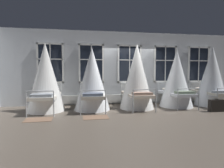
# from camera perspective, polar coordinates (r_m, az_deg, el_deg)

# --- Properties ---
(ground) EXTENTS (20.06, 20.06, 0.00)m
(ground) POSITION_cam_1_polar(r_m,az_deg,el_deg) (7.35, 7.77, -7.57)
(ground) COLOR brown
(back_wall_with_windows) EXTENTS (11.03, 0.10, 3.24)m
(back_wall_with_windows) POSITION_cam_1_polar(r_m,az_deg,el_deg) (8.46, 5.28, 4.94)
(back_wall_with_windows) COLOR silver
(back_wall_with_windows) RESTS_ON ground
(window_bank) EXTENTS (7.97, 0.10, 2.59)m
(window_bank) POSITION_cam_1_polar(r_m,az_deg,el_deg) (8.34, 5.46, 1.20)
(window_bank) COLOR black
(window_bank) RESTS_ON ground
(cot_first) EXTENTS (1.36, 1.88, 2.52)m
(cot_first) POSITION_cam_1_polar(r_m,az_deg,el_deg) (7.14, -19.96, 1.83)
(cot_first) COLOR #9EA3A8
(cot_first) RESTS_ON ground
(cot_second) EXTENTS (1.36, 1.88, 2.38)m
(cot_second) POSITION_cam_1_polar(r_m,az_deg,el_deg) (7.01, -6.23, 1.42)
(cot_second) COLOR #9EA3A8
(cot_second) RESTS_ON ground
(cot_third) EXTENTS (1.36, 1.87, 2.56)m
(cot_third) POSITION_cam_1_polar(r_m,az_deg,el_deg) (7.32, 7.74, 2.18)
(cot_third) COLOR #9EA3A8
(cot_third) RESTS_ON ground
(cot_fourth) EXTENTS (1.36, 1.87, 2.37)m
(cot_fourth) POSITION_cam_1_polar(r_m,az_deg,el_deg) (8.08, 19.41, 1.49)
(cot_fourth) COLOR #9EA3A8
(cot_fourth) RESTS_ON ground
(cot_fifth) EXTENTS (1.36, 1.88, 2.56)m
(cot_fifth) POSITION_cam_1_polar(r_m,az_deg,el_deg) (8.99, 28.63, 2.04)
(cot_fifth) COLOR #9EA3A8
(cot_fifth) RESTS_ON ground
(rug_first) EXTENTS (0.82, 0.59, 0.01)m
(rug_first) POSITION_cam_1_polar(r_m,az_deg,el_deg) (6.04, -21.88, -10.24)
(rug_first) COLOR brown
(rug_first) RESTS_ON ground
(rug_second) EXTENTS (0.81, 0.57, 0.01)m
(rug_second) POSITION_cam_1_polar(r_m,az_deg,el_deg) (5.91, -5.11, -10.28)
(rug_second) COLOR brown
(rug_second) RESTS_ON ground
(suitcase_dark) EXTENTS (0.56, 0.21, 0.47)m
(suitcase_dark) POSITION_cam_1_polar(r_m,az_deg,el_deg) (7.71, 29.74, -5.82)
(suitcase_dark) COLOR black
(suitcase_dark) RESTS_ON ground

